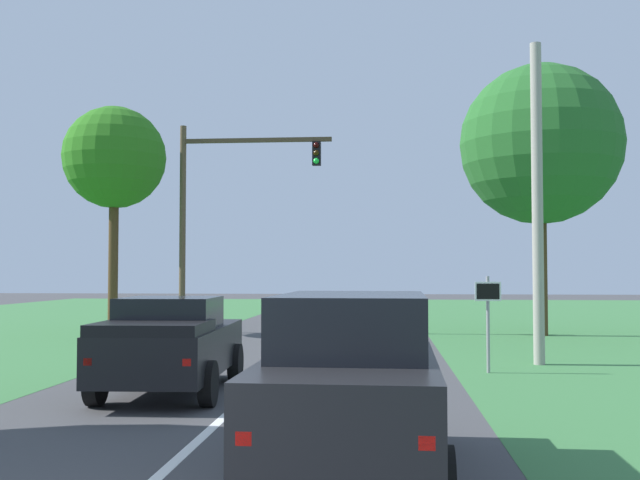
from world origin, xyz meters
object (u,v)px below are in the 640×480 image
extra_tree_1 (114,159)px  red_suv_near (352,382)px  traffic_light (219,199)px  oak_tree_right (541,145)px  utility_pole_right (537,202)px  keep_moving_sign (488,311)px  pickup_truck_lead (171,343)px

extra_tree_1 → red_suv_near: bearing=-62.2°
traffic_light → extra_tree_1: 4.16m
red_suv_near → extra_tree_1: (-9.73, 18.48, 5.51)m
red_suv_near → oak_tree_right: size_ratio=0.45×
utility_pole_right → keep_moving_sign: bearing=-131.8°
keep_moving_sign → extra_tree_1: bearing=142.6°
utility_pole_right → extra_tree_1: extra_tree_1 is taller
extra_tree_1 → utility_pole_right: bearing=-29.4°
red_suv_near → utility_pole_right: size_ratio=0.55×
pickup_truck_lead → keep_moving_sign: 7.34m
traffic_light → oak_tree_right: size_ratio=0.80×
keep_moving_sign → oak_tree_right: size_ratio=0.22×
pickup_truck_lead → red_suv_near: bearing=-56.0°
traffic_light → utility_pole_right: utility_pole_right is taller
red_suv_near → extra_tree_1: bearing=117.8°
red_suv_near → utility_pole_right: utility_pole_right is taller
extra_tree_1 → traffic_light: bearing=14.4°
pickup_truck_lead → traffic_light: 14.74m
pickup_truck_lead → extra_tree_1: size_ratio=0.57×
traffic_light → oak_tree_right: (12.09, -0.25, 1.88)m
pickup_truck_lead → oak_tree_right: size_ratio=0.49×
oak_tree_right → keep_moving_sign: bearing=-108.2°
pickup_truck_lead → extra_tree_1: bearing=114.9°
red_suv_near → oak_tree_right: (6.13, 19.20, 5.93)m
utility_pole_right → extra_tree_1: 16.24m
oak_tree_right → utility_pole_right: bearing=-102.4°
keep_moving_sign → traffic_light: bearing=129.7°
pickup_truck_lead → utility_pole_right: (7.95, 5.11, 3.13)m
utility_pole_right → pickup_truck_lead: bearing=-147.3°
utility_pole_right → extra_tree_1: size_ratio=0.96×
extra_tree_1 → pickup_truck_lead: bearing=-65.1°
oak_tree_right → extra_tree_1: bearing=-177.4°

